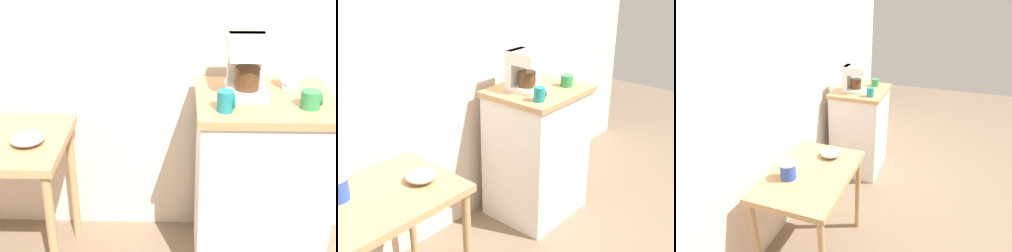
{
  "view_description": "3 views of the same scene",
  "coord_description": "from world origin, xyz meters",
  "views": [
    {
      "loc": [
        0.26,
        -2.04,
        1.77
      ],
      "look_at": [
        0.21,
        -0.09,
        0.83
      ],
      "focal_mm": 53.22,
      "sensor_mm": 36.0,
      "label": 1
    },
    {
      "loc": [
        -1.6,
        -1.66,
        1.83
      ],
      "look_at": [
        0.2,
        -0.09,
        0.83
      ],
      "focal_mm": 47.43,
      "sensor_mm": 36.0,
      "label": 2
    },
    {
      "loc": [
        -2.24,
        -0.84,
        1.87
      ],
      "look_at": [
        -0.03,
        -0.05,
        0.8
      ],
      "focal_mm": 32.08,
      "sensor_mm": 36.0,
      "label": 3
    }
  ],
  "objects": [
    {
      "name": "ground_plane",
      "position": [
        0.0,
        0.0,
        0.0
      ],
      "size": [
        8.0,
        8.0,
        0.0
      ],
      "primitive_type": "plane",
      "color": "#7A6651"
    },
    {
      "name": "back_wall",
      "position": [
        0.1,
        0.38,
        1.4
      ],
      "size": [
        4.4,
        0.1,
        2.8
      ],
      "primitive_type": "cube",
      "color": "beige",
      "rests_on": "ground_plane"
    },
    {
      "name": "wooden_table",
      "position": [
        -0.67,
        -0.03,
        0.62
      ],
      "size": [
        0.82,
        0.55,
        0.72
      ],
      "color": "tan",
      "rests_on": "ground_plane"
    },
    {
      "name": "kitchen_counter",
      "position": [
        0.64,
        0.01,
        0.47
      ],
      "size": [
        0.62,
        0.53,
        0.93
      ],
      "color": "white",
      "rests_on": "ground_plane"
    },
    {
      "name": "bowl_stoneware",
      "position": [
        -0.42,
        -0.08,
        0.75
      ],
      "size": [
        0.16,
        0.16,
        0.05
      ],
      "color": "#9E998C",
      "rests_on": "wooden_table"
    },
    {
      "name": "canister_enamel",
      "position": [
        -0.78,
        0.08,
        0.79
      ],
      "size": [
        0.11,
        0.11,
        0.12
      ],
      "color": "#2D4CAD",
      "rests_on": "wooden_table"
    },
    {
      "name": "coffee_maker",
      "position": [
        0.56,
        0.07,
        1.07
      ],
      "size": [
        0.18,
        0.22,
        0.26
      ],
      "color": "white",
      "rests_on": "kitchen_counter"
    },
    {
      "name": "mug_dark_teal",
      "position": [
        0.45,
        -0.14,
        0.97
      ],
      "size": [
        0.08,
        0.07,
        0.09
      ],
      "color": "teal",
      "rests_on": "kitchen_counter"
    },
    {
      "name": "mug_tall_green",
      "position": [
        0.81,
        -0.1,
        0.97
      ],
      "size": [
        0.09,
        0.08,
        0.08
      ],
      "color": "#338C4C",
      "rests_on": "kitchen_counter"
    },
    {
      "name": "table_clock",
      "position": [
        0.77,
        0.13,
        0.98
      ],
      "size": [
        0.11,
        0.06,
        0.12
      ],
      "color": "#B2B5BA",
      "rests_on": "kitchen_counter"
    }
  ]
}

